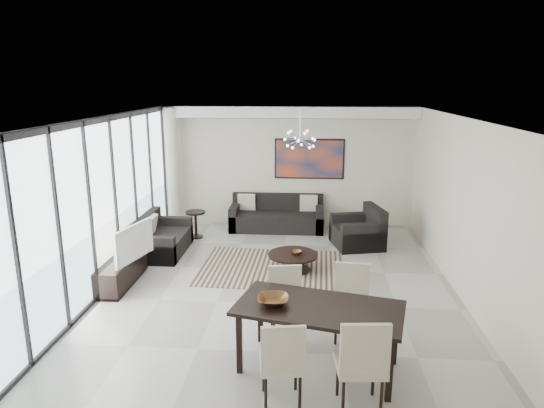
# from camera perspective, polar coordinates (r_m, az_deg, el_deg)

# --- Properties ---
(room_shell) EXTENTS (6.00, 9.00, 2.90)m
(room_shell) POSITION_cam_1_polar(r_m,az_deg,el_deg) (7.41, 4.13, -1.57)
(room_shell) COLOR #A8A39B
(room_shell) RESTS_ON ground
(window_wall) EXTENTS (0.37, 8.95, 2.90)m
(window_wall) POSITION_cam_1_polar(r_m,az_deg,el_deg) (8.11, -20.01, -0.89)
(window_wall) COLOR silver
(window_wall) RESTS_ON floor
(soffit) EXTENTS (5.98, 0.40, 0.26)m
(soffit) POSITION_cam_1_polar(r_m,az_deg,el_deg) (11.46, 1.99, 10.75)
(soffit) COLOR white
(soffit) RESTS_ON room_shell
(painting) EXTENTS (1.68, 0.04, 0.98)m
(painting) POSITION_cam_1_polar(r_m,az_deg,el_deg) (11.74, 4.42, 5.30)
(painting) COLOR #CC4C1C
(painting) RESTS_ON room_shell
(chandelier) EXTENTS (0.66, 0.66, 0.71)m
(chandelier) POSITION_cam_1_polar(r_m,az_deg,el_deg) (9.70, 3.32, 7.62)
(chandelier) COLOR silver
(chandelier) RESTS_ON room_shell
(rug) EXTENTS (2.75, 2.15, 0.01)m
(rug) POSITION_cam_1_polar(r_m,az_deg,el_deg) (9.35, 0.00, -7.47)
(rug) COLOR black
(rug) RESTS_ON floor
(coffee_table) EXTENTS (0.94, 0.94, 0.33)m
(coffee_table) POSITION_cam_1_polar(r_m,az_deg,el_deg) (9.17, 2.48, -6.71)
(coffee_table) COLOR black
(coffee_table) RESTS_ON floor
(bowl_coffee) EXTENTS (0.25, 0.25, 0.07)m
(bowl_coffee) POSITION_cam_1_polar(r_m,az_deg,el_deg) (9.10, 2.91, -5.70)
(bowl_coffee) COLOR brown
(bowl_coffee) RESTS_ON coffee_table
(sofa_main) EXTENTS (2.21, 0.91, 0.81)m
(sofa_main) POSITION_cam_1_polar(r_m,az_deg,el_deg) (11.67, 0.59, -1.64)
(sofa_main) COLOR black
(sofa_main) RESTS_ON floor
(loveseat) EXTENTS (0.89, 1.57, 0.79)m
(loveseat) POSITION_cam_1_polar(r_m,az_deg,el_deg) (10.33, -12.92, -4.17)
(loveseat) COLOR black
(loveseat) RESTS_ON floor
(armchair) EXTENTS (1.18, 1.22, 0.86)m
(armchair) POSITION_cam_1_polar(r_m,az_deg,el_deg) (10.63, 10.20, -3.34)
(armchair) COLOR black
(armchair) RESTS_ON floor
(side_table) EXTENTS (0.45, 0.45, 0.61)m
(side_table) POSITION_cam_1_polar(r_m,az_deg,el_deg) (11.12, -8.97, -1.85)
(side_table) COLOR black
(side_table) RESTS_ON floor
(tv_console) EXTENTS (0.42, 1.48, 0.46)m
(tv_console) POSITION_cam_1_polar(r_m,az_deg,el_deg) (8.96, -17.27, -7.59)
(tv_console) COLOR black
(tv_console) RESTS_ON floor
(television) EXTENTS (0.40, 1.08, 0.62)m
(television) POSITION_cam_1_polar(r_m,az_deg,el_deg) (8.73, -16.52, -4.32)
(television) COLOR gray
(television) RESTS_ON tv_console
(dining_table) EXTENTS (2.18, 1.44, 0.83)m
(dining_table) POSITION_cam_1_polar(r_m,az_deg,el_deg) (6.03, 5.54, -12.62)
(dining_table) COLOR black
(dining_table) RESTS_ON floor
(dining_chair_sw) EXTENTS (0.54, 0.54, 1.02)m
(dining_chair_sw) POSITION_cam_1_polar(r_m,az_deg,el_deg) (5.43, 1.22, -17.71)
(dining_chair_sw) COLOR #B8AA99
(dining_chair_sw) RESTS_ON floor
(dining_chair_se) EXTENTS (0.55, 0.55, 1.11)m
(dining_chair_se) POSITION_cam_1_polar(r_m,az_deg,el_deg) (5.39, 10.58, -17.57)
(dining_chair_se) COLOR #B8AA99
(dining_chair_se) RESTS_ON floor
(dining_chair_nw) EXTENTS (0.53, 0.53, 1.01)m
(dining_chair_nw) POSITION_cam_1_polar(r_m,az_deg,el_deg) (6.78, 1.60, -10.94)
(dining_chair_nw) COLOR #B8AA99
(dining_chair_nw) RESTS_ON floor
(dining_chair_ne) EXTENTS (0.52, 0.52, 1.04)m
(dining_chair_ne) POSITION_cam_1_polar(r_m,az_deg,el_deg) (6.88, 9.32, -10.60)
(dining_chair_ne) COLOR #B8AA99
(dining_chair_ne) RESTS_ON floor
(bowl_dining) EXTENTS (0.39, 0.39, 0.09)m
(bowl_dining) POSITION_cam_1_polar(r_m,az_deg,el_deg) (6.01, 0.15, -11.25)
(bowl_dining) COLOR brown
(bowl_dining) RESTS_ON dining_table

